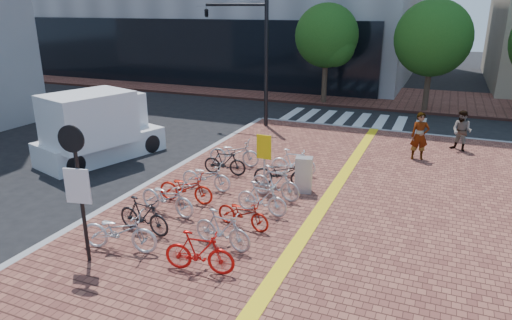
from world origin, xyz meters
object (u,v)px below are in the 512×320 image
at_px(bike_5, 225,162).
at_px(bike_7, 199,252).
at_px(box_truck, 98,127).
at_px(bike_11, 275,183).
at_px(bike_8, 222,229).
at_px(bike_9, 243,213).
at_px(bike_4, 206,176).
at_px(pedestrian_b, 462,131).
at_px(bike_3, 186,188).
at_px(bike_12, 281,173).
at_px(pedestrian_a, 420,136).
at_px(utility_box, 304,175).
at_px(yellow_sign, 264,152).
at_px(bike_1, 143,216).
at_px(bike_0, 119,231).
at_px(traffic_light_pole, 238,35).
at_px(notice_sign, 77,178).
at_px(bike_13, 293,162).
at_px(bike_10, 262,198).
at_px(bike_2, 167,198).
at_px(bike_6, 234,153).

distance_m(bike_5, bike_7, 6.32).
bearing_deg(box_truck, bike_11, -10.08).
height_order(bike_8, bike_9, bike_8).
relative_size(bike_4, pedestrian_b, 1.04).
height_order(bike_3, bike_12, bike_12).
bearing_deg(pedestrian_a, utility_box, -136.96).
distance_m(yellow_sign, box_truck, 7.50).
xyz_separation_m(bike_1, pedestrian_b, (7.77, 11.14, 0.35)).
relative_size(bike_4, box_truck, 0.33).
xyz_separation_m(bike_9, box_truck, (-7.96, 3.62, 0.75)).
relative_size(bike_3, bike_5, 1.14).
height_order(bike_0, bike_8, bike_0).
xyz_separation_m(bike_1, bike_12, (2.27, 4.46, -0.00)).
relative_size(utility_box, traffic_light_pole, 0.18).
xyz_separation_m(bike_1, bike_9, (2.30, 1.29, -0.07)).
bearing_deg(pedestrian_b, bike_7, -86.83).
relative_size(bike_4, bike_7, 1.06).
xyz_separation_m(notice_sign, traffic_light_pole, (-2.33, 13.66, 2.31)).
xyz_separation_m(bike_9, bike_12, (-0.03, 3.17, 0.07)).
bearing_deg(yellow_sign, bike_5, 158.50).
relative_size(bike_12, pedestrian_b, 1.10).
relative_size(pedestrian_a, notice_sign, 0.56).
bearing_deg(bike_5, pedestrian_b, -57.27).
distance_m(bike_4, notice_sign, 5.29).
distance_m(bike_8, pedestrian_b, 12.35).
bearing_deg(bike_4, pedestrian_a, -46.66).
bearing_deg(bike_1, pedestrian_a, -28.14).
bearing_deg(yellow_sign, bike_7, -84.43).
distance_m(bike_9, utility_box, 3.13).
xyz_separation_m(bike_7, bike_11, (0.12, 4.57, 0.02)).
bearing_deg(pedestrian_b, bike_8, -89.16).
bearing_deg(bike_13, bike_12, 170.17).
bearing_deg(bike_12, bike_9, 169.82).
relative_size(bike_7, bike_10, 1.04).
bearing_deg(bike_2, pedestrian_a, -30.04).
distance_m(bike_2, pedestrian_a, 10.24).
relative_size(bike_2, pedestrian_a, 1.02).
distance_m(bike_10, bike_13, 3.40).
distance_m(bike_8, pedestrian_a, 10.03).
distance_m(yellow_sign, traffic_light_pole, 9.57).
xyz_separation_m(pedestrian_b, notice_sign, (-8.15, -12.86, 1.25)).
bearing_deg(yellow_sign, pedestrian_a, 49.39).
distance_m(bike_1, bike_9, 2.63).
xyz_separation_m(bike_7, notice_sign, (-2.67, -0.62, 1.59)).
distance_m(bike_6, yellow_sign, 2.64).
distance_m(bike_4, bike_8, 3.88).
relative_size(bike_5, traffic_light_pole, 0.24).
distance_m(bike_2, bike_4, 2.06).
distance_m(bike_1, pedestrian_b, 13.59).
bearing_deg(utility_box, notice_sign, -119.72).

